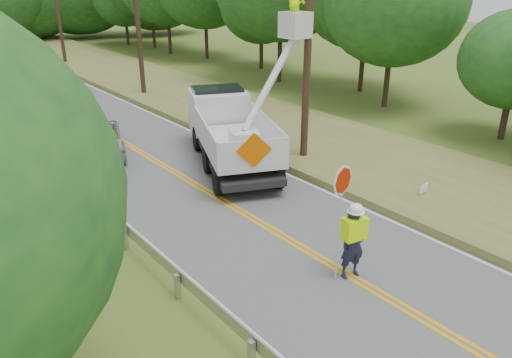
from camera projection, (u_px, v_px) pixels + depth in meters
ground at (411, 313)px, 11.75m from camera, size 140.00×140.00×0.00m
road at (145, 155)px, 21.81m from camera, size 7.20×96.00×0.03m
guardrail at (44, 157)px, 19.95m from camera, size 0.18×48.00×0.77m
utility_poles at (198, 20)px, 24.78m from camera, size 1.60×43.30×10.00m
tall_grass_verge at (267, 123)px, 25.83m from camera, size 7.00×96.00×0.30m
flagger at (353, 238)px, 12.68m from camera, size 1.23×0.63×3.26m
bucket_truck at (230, 121)px, 20.99m from camera, size 5.31×7.99×7.35m
suv_silver at (94, 137)px, 21.74m from camera, size 4.03×5.75×1.46m
suv_darkgrey at (32, 107)px, 26.47m from camera, size 3.82×5.74×1.55m
stop_sign_permanent at (15, 122)px, 21.19m from camera, size 0.43×0.31×2.36m
yard_sign at (423, 189)px, 17.21m from camera, size 0.47×0.04×0.68m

